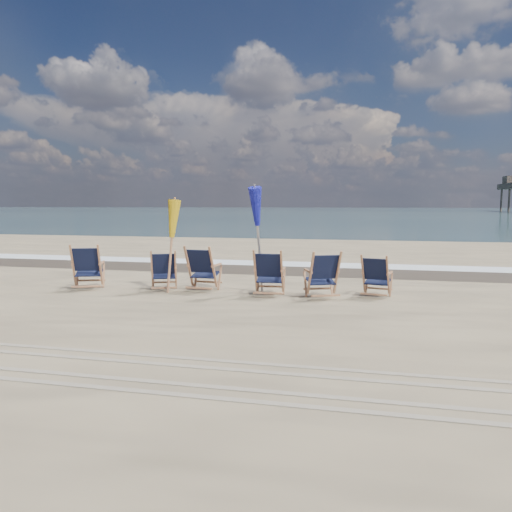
{
  "coord_description": "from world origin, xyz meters",
  "views": [
    {
      "loc": [
        2.44,
        -8.17,
        2.02
      ],
      "look_at": [
        0.0,
        2.2,
        0.9
      ],
      "focal_mm": 35.0,
      "sensor_mm": 36.0,
      "label": 1
    }
  ],
  "objects_px": {
    "beach_chair_0": "(100,267)",
    "beach_chair_5": "(388,277)",
    "beach_chair_1": "(176,270)",
    "beach_chair_3": "(282,273)",
    "umbrella_yellow": "(170,223)",
    "beach_chair_2": "(213,269)",
    "beach_chair_4": "(338,275)",
    "umbrella_blue": "(259,210)"
  },
  "relations": [
    {
      "from": "beach_chair_2",
      "to": "umbrella_yellow",
      "type": "relative_size",
      "value": 0.51
    },
    {
      "from": "beach_chair_4",
      "to": "beach_chair_5",
      "type": "bearing_deg",
      "value": 171.24
    },
    {
      "from": "beach_chair_1",
      "to": "beach_chair_5",
      "type": "relative_size",
      "value": 1.02
    },
    {
      "from": "beach_chair_0",
      "to": "beach_chair_5",
      "type": "bearing_deg",
      "value": 162.61
    },
    {
      "from": "beach_chair_2",
      "to": "beach_chair_1",
      "type": "bearing_deg",
      "value": 2.78
    },
    {
      "from": "beach_chair_0",
      "to": "beach_chair_5",
      "type": "relative_size",
      "value": 1.16
    },
    {
      "from": "beach_chair_5",
      "to": "umbrella_yellow",
      "type": "bearing_deg",
      "value": 15.95
    },
    {
      "from": "beach_chair_1",
      "to": "beach_chair_4",
      "type": "distance_m",
      "value": 3.73
    },
    {
      "from": "beach_chair_3",
      "to": "umbrella_blue",
      "type": "height_order",
      "value": "umbrella_blue"
    },
    {
      "from": "beach_chair_2",
      "to": "beach_chair_0",
      "type": "bearing_deg",
      "value": 9.3
    },
    {
      "from": "umbrella_yellow",
      "to": "beach_chair_3",
      "type": "bearing_deg",
      "value": -0.94
    },
    {
      "from": "beach_chair_0",
      "to": "beach_chair_2",
      "type": "height_order",
      "value": "beach_chair_0"
    },
    {
      "from": "beach_chair_1",
      "to": "beach_chair_5",
      "type": "xyz_separation_m",
      "value": [
        4.77,
        0.1,
        -0.01
      ]
    },
    {
      "from": "beach_chair_3",
      "to": "umbrella_yellow",
      "type": "height_order",
      "value": "umbrella_yellow"
    },
    {
      "from": "beach_chair_1",
      "to": "beach_chair_5",
      "type": "distance_m",
      "value": 4.77
    },
    {
      "from": "beach_chair_0",
      "to": "beach_chair_5",
      "type": "xyz_separation_m",
      "value": [
        6.53,
        0.39,
        -0.07
      ]
    },
    {
      "from": "beach_chair_5",
      "to": "umbrella_yellow",
      "type": "distance_m",
      "value": 4.93
    },
    {
      "from": "beach_chair_3",
      "to": "beach_chair_1",
      "type": "bearing_deg",
      "value": -8.8
    },
    {
      "from": "beach_chair_0",
      "to": "beach_chair_1",
      "type": "distance_m",
      "value": 1.79
    },
    {
      "from": "beach_chair_0",
      "to": "beach_chair_2",
      "type": "relative_size",
      "value": 1.02
    },
    {
      "from": "beach_chair_3",
      "to": "umbrella_yellow",
      "type": "bearing_deg",
      "value": -4.53
    },
    {
      "from": "umbrella_blue",
      "to": "beach_chair_2",
      "type": "bearing_deg",
      "value": -173.51
    },
    {
      "from": "umbrella_yellow",
      "to": "umbrella_blue",
      "type": "bearing_deg",
      "value": 8.65
    },
    {
      "from": "beach_chair_2",
      "to": "umbrella_yellow",
      "type": "height_order",
      "value": "umbrella_yellow"
    },
    {
      "from": "beach_chair_2",
      "to": "beach_chair_4",
      "type": "height_order",
      "value": "beach_chair_2"
    },
    {
      "from": "beach_chair_0",
      "to": "umbrella_yellow",
      "type": "bearing_deg",
      "value": 162.59
    },
    {
      "from": "beach_chair_4",
      "to": "beach_chair_1",
      "type": "bearing_deg",
      "value": -24.98
    },
    {
      "from": "beach_chair_4",
      "to": "beach_chair_5",
      "type": "xyz_separation_m",
      "value": [
        1.04,
        0.25,
        -0.05
      ]
    },
    {
      "from": "umbrella_blue",
      "to": "beach_chair_3",
      "type": "bearing_deg",
      "value": -30.34
    },
    {
      "from": "beach_chair_5",
      "to": "beach_chair_1",
      "type": "bearing_deg",
      "value": 13.69
    },
    {
      "from": "beach_chair_2",
      "to": "beach_chair_3",
      "type": "relative_size",
      "value": 1.03
    },
    {
      "from": "beach_chair_3",
      "to": "umbrella_blue",
      "type": "distance_m",
      "value": 1.52
    },
    {
      "from": "beach_chair_0",
      "to": "beach_chair_2",
      "type": "bearing_deg",
      "value": 165.3
    },
    {
      "from": "beach_chair_4",
      "to": "beach_chair_5",
      "type": "height_order",
      "value": "beach_chair_4"
    },
    {
      "from": "beach_chair_0",
      "to": "beach_chair_3",
      "type": "height_order",
      "value": "beach_chair_0"
    },
    {
      "from": "beach_chair_1",
      "to": "beach_chair_2",
      "type": "xyz_separation_m",
      "value": [
        0.91,
        -0.01,
        0.06
      ]
    },
    {
      "from": "beach_chair_0",
      "to": "beach_chair_4",
      "type": "distance_m",
      "value": 5.49
    },
    {
      "from": "beach_chair_0",
      "to": "beach_chair_5",
      "type": "distance_m",
      "value": 6.55
    },
    {
      "from": "beach_chair_0",
      "to": "umbrella_blue",
      "type": "distance_m",
      "value": 3.98
    },
    {
      "from": "beach_chair_3",
      "to": "beach_chair_4",
      "type": "height_order",
      "value": "same"
    },
    {
      "from": "beach_chair_3",
      "to": "beach_chair_0",
      "type": "bearing_deg",
      "value": -2.78
    },
    {
      "from": "umbrella_yellow",
      "to": "umbrella_blue",
      "type": "height_order",
      "value": "umbrella_blue"
    }
  ]
}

